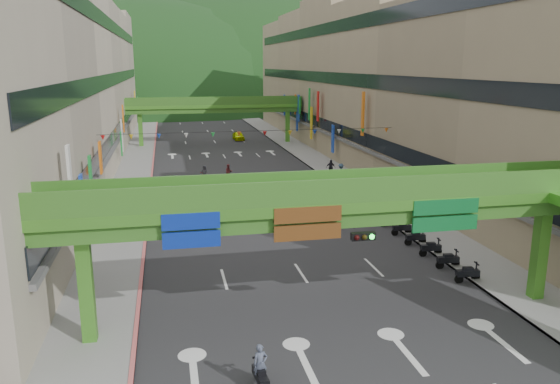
# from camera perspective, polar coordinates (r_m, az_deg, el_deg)

# --- Properties ---
(road_slab) EXTENTS (18.00, 140.00, 0.02)m
(road_slab) POSITION_cam_1_polar(r_m,az_deg,el_deg) (68.47, -5.49, 3.19)
(road_slab) COLOR #28282B
(road_slab) RESTS_ON ground
(sidewalk_left) EXTENTS (4.00, 140.00, 0.15)m
(sidewalk_left) POSITION_cam_1_polar(r_m,az_deg,el_deg) (68.17, -14.73, 2.82)
(sidewalk_left) COLOR gray
(sidewalk_left) RESTS_ON ground
(sidewalk_right) EXTENTS (4.00, 140.00, 0.15)m
(sidewalk_right) POSITION_cam_1_polar(r_m,az_deg,el_deg) (70.49, 3.44, 3.57)
(sidewalk_right) COLOR gray
(sidewalk_right) RESTS_ON ground
(curb_left) EXTENTS (0.20, 140.00, 0.18)m
(curb_left) POSITION_cam_1_polar(r_m,az_deg,el_deg) (68.09, -13.13, 2.91)
(curb_left) COLOR #CC5959
(curb_left) RESTS_ON ground
(curb_right) EXTENTS (0.20, 140.00, 0.18)m
(curb_right) POSITION_cam_1_polar(r_m,az_deg,el_deg) (70.02, 1.94, 3.53)
(curb_right) COLOR gray
(curb_right) RESTS_ON ground
(building_row_left) EXTENTS (12.80, 95.00, 19.00)m
(building_row_left) POSITION_cam_1_polar(r_m,az_deg,el_deg) (68.07, -21.98, 10.25)
(building_row_left) COLOR #9E937F
(building_row_left) RESTS_ON ground
(building_row_right) EXTENTS (12.80, 95.00, 19.00)m
(building_row_right) POSITION_cam_1_polar(r_m,az_deg,el_deg) (72.02, 9.76, 11.12)
(building_row_right) COLOR gray
(building_row_right) RESTS_ON ground
(overpass_near) EXTENTS (28.00, 12.27, 7.10)m
(overpass_near) POSITION_cam_1_polar(r_m,az_deg,el_deg) (24.81, 8.10, -2.63)
(overpass_near) COLOR #4C9E2D
(overpass_near) RESTS_ON ground
(overpass_far) EXTENTS (28.00, 2.20, 7.10)m
(overpass_far) POSITION_cam_1_polar(r_m,az_deg,el_deg) (82.61, -6.76, 8.66)
(overpass_far) COLOR #4C9E2D
(overpass_far) RESTS_ON ground
(hill_left) EXTENTS (168.00, 140.00, 112.00)m
(hill_left) POSITION_cam_1_polar(r_m,az_deg,el_deg) (177.59, -14.43, 9.02)
(hill_left) COLOR #1C4419
(hill_left) RESTS_ON ground
(hill_right) EXTENTS (208.00, 176.00, 128.00)m
(hill_right) POSITION_cam_1_polar(r_m,az_deg,el_deg) (200.01, -2.52, 9.85)
(hill_right) COLOR #1C4419
(hill_right) RESTS_ON ground
(bunting_string) EXTENTS (26.00, 0.36, 0.47)m
(bunting_string) POSITION_cam_1_polar(r_m,az_deg,el_deg) (47.96, -2.95, 6.10)
(bunting_string) COLOR black
(bunting_string) RESTS_ON ground
(scooter_rider_near) EXTENTS (0.61, 1.60, 1.83)m
(scooter_rider_near) POSITION_cam_1_polar(r_m,az_deg,el_deg) (21.39, -2.06, -18.04)
(scooter_rider_near) COLOR black
(scooter_rider_near) RESTS_ON ground
(scooter_rider_mid) EXTENTS (0.84, 1.60, 1.93)m
(scooter_rider_mid) POSITION_cam_1_polar(r_m,az_deg,el_deg) (56.10, -5.38, 1.96)
(scooter_rider_mid) COLOR black
(scooter_rider_mid) RESTS_ON ground
(scooter_rider_left) EXTENTS (1.03, 1.60, 2.04)m
(scooter_rider_left) POSITION_cam_1_polar(r_m,az_deg,el_deg) (41.49, -5.75, -2.05)
(scooter_rider_left) COLOR gray
(scooter_rider_left) RESTS_ON ground
(scooter_rider_far) EXTENTS (0.86, 1.58, 1.91)m
(scooter_rider_far) POSITION_cam_1_polar(r_m,az_deg,el_deg) (55.94, -7.89, 1.83)
(scooter_rider_far) COLOR maroon
(scooter_rider_far) RESTS_ON ground
(parked_scooter_row) EXTENTS (1.60, 11.58, 1.08)m
(parked_scooter_row) POSITION_cam_1_polar(r_m,az_deg,el_deg) (37.05, 14.71, -5.13)
(parked_scooter_row) COLOR black
(parked_scooter_row) RESTS_ON ground
(car_silver) EXTENTS (1.49, 4.17, 1.37)m
(car_silver) POSITION_cam_1_polar(r_m,az_deg,el_deg) (53.23, -11.19, 0.82)
(car_silver) COLOR #ACADB5
(car_silver) RESTS_ON ground
(car_yellow) EXTENTS (1.71, 3.95, 1.33)m
(car_yellow) POSITION_cam_1_polar(r_m,az_deg,el_deg) (87.76, -4.38, 5.86)
(car_yellow) COLOR #D0E600
(car_yellow) RESTS_ON ground
(pedestrian_red) EXTENTS (0.85, 0.73, 1.51)m
(pedestrian_red) POSITION_cam_1_polar(r_m,az_deg,el_deg) (43.72, 11.69, -1.83)
(pedestrian_red) COLOR red
(pedestrian_red) RESTS_ON ground
(pedestrian_dark) EXTENTS (1.06, 0.51, 1.76)m
(pedestrian_dark) POSITION_cam_1_polar(r_m,az_deg,el_deg) (58.92, 5.31, 2.40)
(pedestrian_dark) COLOR black
(pedestrian_dark) RESTS_ON ground
(pedestrian_blue) EXTENTS (0.92, 0.71, 1.76)m
(pedestrian_blue) POSITION_cam_1_polar(r_m,az_deg,el_deg) (56.69, 6.38, 1.94)
(pedestrian_blue) COLOR #30455A
(pedestrian_blue) RESTS_ON ground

